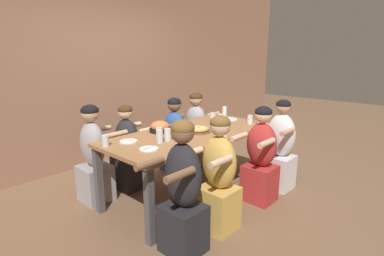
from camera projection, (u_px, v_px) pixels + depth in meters
ground_plane at (192, 193)px, 3.72m from camera, size 18.00×18.00×0.00m
restaurant_back_panel at (102, 59)px, 4.56m from camera, size 10.00×0.06×3.20m
dining_table at (192, 139)px, 3.55m from camera, size 2.14×0.96×0.78m
pizza_board_main at (199, 130)px, 3.53m from camera, size 0.28×0.28×0.05m
skillet_bowl at (160, 127)px, 3.54m from camera, size 0.37×0.25×0.13m
empty_plate_a at (149, 149)px, 2.89m from camera, size 0.18×0.18×0.02m
empty_plate_b at (229, 119)px, 4.19m from camera, size 0.24×0.24×0.02m
empty_plate_c at (128, 141)px, 3.14m from camera, size 0.18×0.18×0.02m
drinking_glass_a at (220, 120)px, 3.87m from camera, size 0.06×0.06×0.14m
drinking_glass_b at (159, 134)px, 3.18m from camera, size 0.07×0.07×0.14m
drinking_glass_c at (260, 120)px, 3.88m from camera, size 0.08×0.08×0.14m
drinking_glass_d at (225, 112)px, 4.38m from camera, size 0.07×0.07×0.15m
drinking_glass_e at (105, 141)px, 2.98m from camera, size 0.07×0.07×0.12m
drinking_glass_f at (168, 135)px, 3.17m from camera, size 0.07×0.07×0.13m
drinking_glass_g at (213, 118)px, 4.04m from camera, size 0.07×0.07×0.13m
drinking_glass_h at (224, 131)px, 3.35m from camera, size 0.07×0.07×0.14m
drinking_glass_i at (250, 120)px, 3.94m from camera, size 0.07×0.07×0.11m
drinking_glass_j at (160, 137)px, 3.10m from camera, size 0.06×0.06×0.14m
diner_near_right at (280, 149)px, 3.75m from camera, size 0.51×0.40×1.14m
diner_far_midright at (175, 138)px, 4.34m from camera, size 0.51×0.40×1.08m
diner_far_midleft at (128, 152)px, 3.75m from camera, size 0.51×0.40×1.08m
diner_near_midright at (261, 159)px, 3.41m from camera, size 0.51×0.40×1.12m
diner_near_left at (183, 194)px, 2.50m from camera, size 0.51×0.40×1.18m
diner_far_left at (94, 158)px, 3.41m from camera, size 0.51×0.40×1.14m
diner_far_right at (196, 131)px, 4.66m from camera, size 0.51×0.40×1.11m
diner_near_midleft at (219, 179)px, 2.85m from camera, size 0.51×0.40×1.14m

